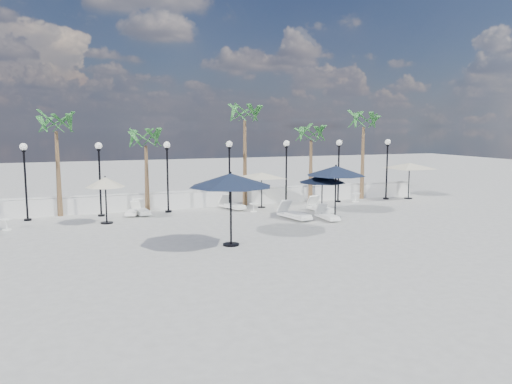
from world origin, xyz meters
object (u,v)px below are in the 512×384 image
object	(u,v)px
parasol_cream_sq_a	(262,173)
parasol_cream_small	(105,183)
parasol_navy_right	(322,179)
parasol_cream_sq_b	(410,163)
lounger_4	(327,216)
lounger_5	(294,214)
lounger_0	(133,211)
lounger_3	(232,205)
parasol_navy_mid	(336,171)
parasol_navy_left	(231,180)
lounger_6	(320,208)
lounger_2	(141,210)

from	to	relation	value
parasol_cream_sq_a	parasol_cream_small	size ratio (longest dim) A/B	1.93
parasol_navy_right	parasol_cream_sq_b	size ratio (longest dim) A/B	0.50
lounger_4	lounger_5	bearing A→B (deg)	154.66
lounger_0	lounger_3	size ratio (longest dim) A/B	0.86
parasol_navy_right	lounger_0	bearing A→B (deg)	158.13
lounger_3	parasol_navy_right	bearing A→B (deg)	-63.30
parasol_cream_sq_a	parasol_cream_sq_b	distance (m)	10.17
parasol_navy_right	parasol_cream_sq_a	world-z (taller)	parasol_navy_right
lounger_0	parasol_navy_mid	world-z (taller)	parasol_navy_mid
parasol_navy_right	parasol_cream_sq_a	distance (m)	4.16
parasol_navy_left	parasol_navy_mid	world-z (taller)	parasol_navy_left
parasol_cream_sq_a	lounger_5	bearing A→B (deg)	-86.92
lounger_0	parasol_navy_right	world-z (taller)	parasol_navy_right
lounger_6	lounger_2	bearing A→B (deg)	160.93
lounger_4	lounger_6	distance (m)	2.29
lounger_6	parasol_cream_sq_a	xyz separation A→B (m)	(-2.42, 2.56, 1.77)
lounger_4	lounger_6	bearing A→B (deg)	72.63
lounger_4	lounger_6	xyz separation A→B (m)	(0.72, 2.17, 0.02)
lounger_2	parasol_cream_small	xyz separation A→B (m)	(-1.87, -1.84, 1.74)
lounger_0	lounger_4	size ratio (longest dim) A/B	0.96
parasol_navy_left	parasol_cream_small	size ratio (longest dim) A/B	1.43
lounger_6	lounger_0	bearing A→B (deg)	161.58
lounger_4	lounger_5	distance (m)	1.66
lounger_4	parasol_navy_left	bearing A→B (deg)	-149.81
lounger_3	parasol_cream_sq_b	bearing A→B (deg)	-18.74
parasol_navy_right	lounger_6	bearing A→B (deg)	66.95
parasol_navy_left	parasol_cream_sq_b	distance (m)	16.73
parasol_cream_sq_a	parasol_cream_sq_b	xyz separation A→B (m)	(10.17, 0.00, 0.29)
parasol_navy_mid	parasol_cream_sq_b	distance (m)	8.94
parasol_navy_mid	parasol_cream_small	bearing A→B (deg)	167.13
lounger_3	parasol_cream_small	bearing A→B (deg)	176.25
lounger_2	parasol_navy_mid	xyz separation A→B (m)	(9.18, -4.36, 2.17)
lounger_3	parasol_navy_mid	xyz separation A→B (m)	(4.15, -4.36, 2.16)
parasol_cream_small	lounger_3	bearing A→B (deg)	14.90
parasol_navy_mid	lounger_3	bearing A→B (deg)	133.53
parasol_navy_left	parasol_navy_right	world-z (taller)	parasol_navy_left
lounger_0	lounger_5	world-z (taller)	lounger_5
parasol_navy_left	lounger_4	bearing A→B (deg)	29.26
parasol_cream_sq_b	parasol_navy_right	bearing A→B (deg)	-155.94
lounger_4	parasol_navy_left	size ratio (longest dim) A/B	0.54
lounger_0	parasol_cream_small	world-z (taller)	parasol_cream_small
parasol_cream_small	parasol_cream_sq_b	bearing A→B (deg)	5.50
lounger_6	parasol_navy_mid	xyz separation A→B (m)	(-0.06, -1.78, 2.15)
parasol_navy_right	parasol_cream_sq_b	distance (m)	9.01
lounger_3	parasol_cream_sq_a	distance (m)	2.52
lounger_2	lounger_5	size ratio (longest dim) A/B	0.86
parasol_navy_mid	parasol_cream_small	xyz separation A→B (m)	(-11.05, 2.53, -0.43)
lounger_0	parasol_cream_sq_b	size ratio (longest dim) A/B	0.35
lounger_5	parasol_cream_sq_b	xyz separation A→B (m)	(9.95, 4.00, 2.03)
parasol_navy_left	parasol_cream_small	bearing A→B (deg)	123.93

